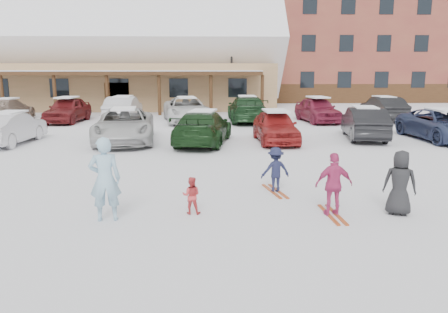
{
  "coord_description": "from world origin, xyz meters",
  "views": [
    {
      "loc": [
        -0.04,
        -9.97,
        3.22
      ],
      "look_at": [
        0.3,
        1.0,
        1.0
      ],
      "focal_mm": 35.0,
      "sensor_mm": 36.0,
      "label": 1
    }
  ],
  "objects_px": {
    "child_magenta": "(334,184)",
    "child_navy": "(275,170)",
    "parked_car_9": "(123,109)",
    "parked_car_12": "(317,110)",
    "bystander_dark": "(400,183)",
    "parked_car_8": "(68,110)",
    "parked_car_1": "(10,128)",
    "parked_car_5": "(364,123)",
    "toddler_red": "(191,195)",
    "parked_car_3": "(203,127)",
    "adult_skier": "(105,179)",
    "parked_car_2": "(125,125)",
    "lamp_post": "(232,64)",
    "parked_car_7": "(7,110)",
    "parked_car_4": "(275,126)",
    "parked_car_6": "(443,125)",
    "day_lodge": "(104,60)",
    "parked_car_11": "(247,109)",
    "alpine_hotel": "(344,17)",
    "parked_car_10": "(187,110)",
    "parked_car_13": "(383,109)"
  },
  "relations": [
    {
      "from": "child_magenta",
      "to": "child_navy",
      "type": "bearing_deg",
      "value": -65.17
    },
    {
      "from": "parked_car_9",
      "to": "parked_car_12",
      "type": "bearing_deg",
      "value": 176.8
    },
    {
      "from": "child_navy",
      "to": "child_magenta",
      "type": "bearing_deg",
      "value": 105.64
    },
    {
      "from": "bystander_dark",
      "to": "parked_car_8",
      "type": "relative_size",
      "value": 0.33
    },
    {
      "from": "parked_car_1",
      "to": "parked_car_12",
      "type": "distance_m",
      "value": 16.95
    },
    {
      "from": "parked_car_5",
      "to": "toddler_red",
      "type": "bearing_deg",
      "value": 63.48
    },
    {
      "from": "parked_car_3",
      "to": "parked_car_5",
      "type": "xyz_separation_m",
      "value": [
        7.45,
        1.14,
        0.02
      ]
    },
    {
      "from": "adult_skier",
      "to": "bystander_dark",
      "type": "xyz_separation_m",
      "value": [
        6.44,
        0.18,
        -0.18
      ]
    },
    {
      "from": "adult_skier",
      "to": "parked_car_2",
      "type": "xyz_separation_m",
      "value": [
        -1.55,
        10.24,
        -0.16
      ]
    },
    {
      "from": "lamp_post",
      "to": "parked_car_2",
      "type": "bearing_deg",
      "value": -109.67
    },
    {
      "from": "parked_car_7",
      "to": "bystander_dark",
      "type": "bearing_deg",
      "value": 132.19
    },
    {
      "from": "parked_car_4",
      "to": "parked_car_9",
      "type": "bearing_deg",
      "value": 133.57
    },
    {
      "from": "lamp_post",
      "to": "parked_car_9",
      "type": "height_order",
      "value": "lamp_post"
    },
    {
      "from": "parked_car_6",
      "to": "parked_car_12",
      "type": "distance_m",
      "value": 8.16
    },
    {
      "from": "parked_car_1",
      "to": "day_lodge",
      "type": "bearing_deg",
      "value": -85.74
    },
    {
      "from": "bystander_dark",
      "to": "parked_car_2",
      "type": "xyz_separation_m",
      "value": [
        -8.0,
        10.05,
        0.02
      ]
    },
    {
      "from": "child_navy",
      "to": "parked_car_5",
      "type": "bearing_deg",
      "value": -133.85
    },
    {
      "from": "parked_car_1",
      "to": "parked_car_12",
      "type": "relative_size",
      "value": 0.94
    },
    {
      "from": "parked_car_1",
      "to": "parked_car_11",
      "type": "height_order",
      "value": "parked_car_11"
    },
    {
      "from": "alpine_hotel",
      "to": "child_magenta",
      "type": "height_order",
      "value": "alpine_hotel"
    },
    {
      "from": "parked_car_2",
      "to": "parked_car_5",
      "type": "distance_m",
      "value": 10.95
    },
    {
      "from": "child_magenta",
      "to": "parked_car_3",
      "type": "bearing_deg",
      "value": -75.22
    },
    {
      "from": "alpine_hotel",
      "to": "child_magenta",
      "type": "distance_m",
      "value": 41.22
    },
    {
      "from": "adult_skier",
      "to": "parked_car_8",
      "type": "xyz_separation_m",
      "value": [
        -6.44,
        17.78,
        -0.15
      ]
    },
    {
      "from": "alpine_hotel",
      "to": "parked_car_7",
      "type": "relative_size",
      "value": 6.52
    },
    {
      "from": "alpine_hotel",
      "to": "parked_car_8",
      "type": "bearing_deg",
      "value": -137.42
    },
    {
      "from": "parked_car_6",
      "to": "parked_car_11",
      "type": "distance_m",
      "value": 11.06
    },
    {
      "from": "lamp_post",
      "to": "parked_car_3",
      "type": "relative_size",
      "value": 1.26
    },
    {
      "from": "lamp_post",
      "to": "parked_car_10",
      "type": "relative_size",
      "value": 1.14
    },
    {
      "from": "toddler_red",
      "to": "parked_car_6",
      "type": "xyz_separation_m",
      "value": [
        10.99,
        9.94,
        0.28
      ]
    },
    {
      "from": "toddler_red",
      "to": "parked_car_13",
      "type": "relative_size",
      "value": 0.19
    },
    {
      "from": "adult_skier",
      "to": "bystander_dark",
      "type": "distance_m",
      "value": 6.45
    },
    {
      "from": "alpine_hotel",
      "to": "adult_skier",
      "type": "height_order",
      "value": "alpine_hotel"
    },
    {
      "from": "child_navy",
      "to": "parked_car_7",
      "type": "distance_m",
      "value": 21.78
    },
    {
      "from": "adult_skier",
      "to": "parked_car_5",
      "type": "bearing_deg",
      "value": -140.05
    },
    {
      "from": "child_magenta",
      "to": "parked_car_5",
      "type": "distance_m",
      "value": 11.56
    },
    {
      "from": "parked_car_9",
      "to": "parked_car_7",
      "type": "bearing_deg",
      "value": -2.49
    },
    {
      "from": "day_lodge",
      "to": "parked_car_3",
      "type": "height_order",
      "value": "day_lodge"
    },
    {
      "from": "parked_car_7",
      "to": "adult_skier",
      "type": "bearing_deg",
      "value": 118.91
    },
    {
      "from": "toddler_red",
      "to": "parked_car_11",
      "type": "bearing_deg",
      "value": -93.45
    },
    {
      "from": "parked_car_4",
      "to": "toddler_red",
      "type": "bearing_deg",
      "value": -110.9
    },
    {
      "from": "parked_car_3",
      "to": "parked_car_9",
      "type": "distance_m",
      "value": 9.83
    },
    {
      "from": "parked_car_13",
      "to": "parked_car_12",
      "type": "bearing_deg",
      "value": 9.55
    },
    {
      "from": "parked_car_12",
      "to": "parked_car_11",
      "type": "bearing_deg",
      "value": 170.33
    },
    {
      "from": "bystander_dark",
      "to": "parked_car_5",
      "type": "bearing_deg",
      "value": -82.06
    },
    {
      "from": "toddler_red",
      "to": "child_navy",
      "type": "height_order",
      "value": "child_navy"
    },
    {
      "from": "child_navy",
      "to": "lamp_post",
      "type": "bearing_deg",
      "value": -101.96
    },
    {
      "from": "day_lodge",
      "to": "bystander_dark",
      "type": "bearing_deg",
      "value": -65.38
    },
    {
      "from": "day_lodge",
      "to": "parked_car_8",
      "type": "xyz_separation_m",
      "value": [
        0.27,
        -11.1,
        -3.18
      ]
    },
    {
      "from": "lamp_post",
      "to": "toddler_red",
      "type": "distance_m",
      "value": 25.44
    }
  ]
}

